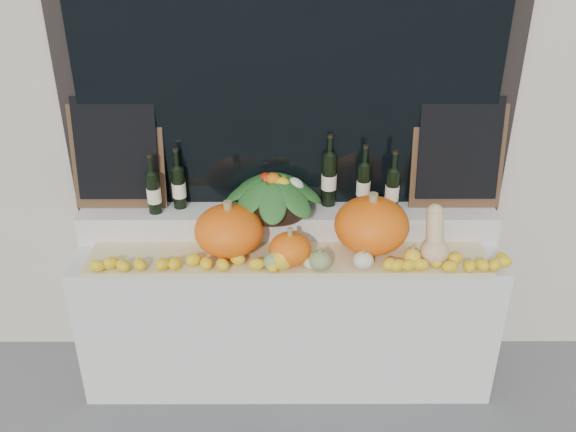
{
  "coord_description": "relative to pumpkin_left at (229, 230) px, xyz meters",
  "views": [
    {
      "loc": [
        -0.01,
        -1.45,
        2.71
      ],
      "look_at": [
        0.0,
        1.45,
        1.12
      ],
      "focal_mm": 40.0,
      "sensor_mm": 36.0,
      "label": 1
    }
  ],
  "objects": [
    {
      "name": "rear_tier",
      "position": [
        0.31,
        0.23,
        -0.08
      ],
      "size": [
        2.3,
        0.25,
        0.16
      ],
      "primitive_type": "cube",
      "color": "silver",
      "rests_on": "display_sill"
    },
    {
      "name": "wine_bottle_tall",
      "position": [
        0.53,
        0.29,
        0.16
      ],
      "size": [
        0.08,
        0.08,
        0.41
      ],
      "color": "black",
      "rests_on": "rear_tier"
    },
    {
      "name": "butternut_squash",
      "position": [
        1.06,
        -0.08,
        -0.01
      ],
      "size": [
        0.15,
        0.21,
        0.29
      ],
      "color": "#E0B784",
      "rests_on": "straw_bedding"
    },
    {
      "name": "display_sill",
      "position": [
        0.31,
        0.08,
        -0.6
      ],
      "size": [
        2.3,
        0.55,
        0.88
      ],
      "primitive_type": "cube",
      "color": "silver",
      "rests_on": "ground"
    },
    {
      "name": "chalkboard_right",
      "position": [
        1.23,
        0.29,
        0.33
      ],
      "size": [
        0.5,
        0.13,
        0.61
      ],
      "rotation": [
        -0.16,
        0.0,
        0.0
      ],
      "color": "#4C331E",
      "rests_on": "rear_tier"
    },
    {
      "name": "produce_bowl",
      "position": [
        0.23,
        0.21,
        0.11
      ],
      "size": [
        0.57,
        0.57,
        0.23
      ],
      "color": "black",
      "rests_on": "rear_tier"
    },
    {
      "name": "pumpkin_left",
      "position": [
        0.0,
        0.0,
        0.0
      ],
      "size": [
        0.37,
        0.37,
        0.26
      ],
      "primitive_type": "ellipsoid",
      "rotation": [
        0.0,
        0.0,
        0.03
      ],
      "color": "#FF660D",
      "rests_on": "straw_bedding"
    },
    {
      "name": "wine_bottle_far_right",
      "position": [
        0.87,
        0.21,
        0.13
      ],
      "size": [
        0.08,
        0.08,
        0.35
      ],
      "color": "black",
      "rests_on": "rear_tier"
    },
    {
      "name": "straw_bedding",
      "position": [
        0.31,
        -0.05,
        -0.14
      ],
      "size": [
        2.1,
        0.32,
        0.02
      ],
      "primitive_type": "cube",
      "color": "tan",
      "rests_on": "display_sill"
    },
    {
      "name": "pumpkin_right",
      "position": [
        0.75,
        0.03,
        0.02
      ],
      "size": [
        0.4,
        0.4,
        0.29
      ],
      "primitive_type": "ellipsoid",
      "rotation": [
        0.0,
        0.0,
        0.02
      ],
      "color": "#FF660D",
      "rests_on": "straw_bedding"
    },
    {
      "name": "chalkboard_left",
      "position": [
        -0.61,
        0.29,
        0.33
      ],
      "size": [
        0.5,
        0.13,
        0.61
      ],
      "rotation": [
        -0.16,
        0.0,
        0.0
      ],
      "color": "#4C331E",
      "rests_on": "rear_tier"
    },
    {
      "name": "wine_bottle_near_left",
      "position": [
        -0.29,
        0.26,
        0.13
      ],
      "size": [
        0.08,
        0.08,
        0.35
      ],
      "color": "black",
      "rests_on": "rear_tier"
    },
    {
      "name": "lemon_heap",
      "position": [
        0.31,
        -0.16,
        -0.1
      ],
      "size": [
        2.2,
        0.16,
        0.06
      ],
      "primitive_type": null,
      "color": "yellow",
      "rests_on": "straw_bedding"
    },
    {
      "name": "wine_bottle_far_left",
      "position": [
        -0.42,
        0.2,
        0.12
      ],
      "size": [
        0.08,
        0.08,
        0.34
      ],
      "color": "black",
      "rests_on": "rear_tier"
    },
    {
      "name": "decorative_gourds",
      "position": [
        0.48,
        -0.16,
        -0.08
      ],
      "size": [
        0.81,
        0.14,
        0.14
      ],
      "color": "#2E5D1C",
      "rests_on": "straw_bedding"
    },
    {
      "name": "wine_bottle_near_right",
      "position": [
        0.72,
        0.26,
        0.14
      ],
      "size": [
        0.08,
        0.08,
        0.37
      ],
      "color": "black",
      "rests_on": "rear_tier"
    },
    {
      "name": "pumpkin_center",
      "position": [
        0.32,
        -0.11,
        -0.05
      ],
      "size": [
        0.24,
        0.24,
        0.17
      ],
      "primitive_type": "ellipsoid",
      "rotation": [
        0.0,
        0.0,
        0.09
      ],
      "color": "#FF660D",
      "rests_on": "straw_bedding"
    }
  ]
}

